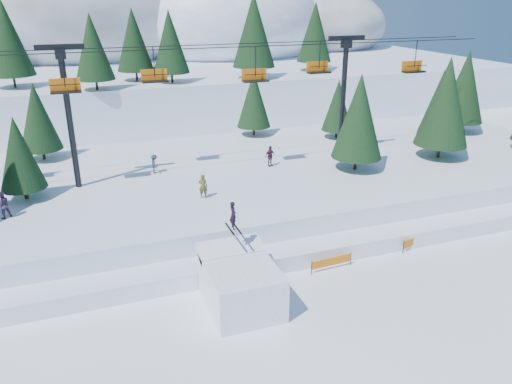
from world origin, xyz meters
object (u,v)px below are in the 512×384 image
object	(u,v)px
jump_kicker	(241,284)
chairlift	(215,86)
banner_near	(331,262)
banner_far	(417,240)

from	to	relation	value
jump_kicker	chairlift	bearing A→B (deg)	78.74
chairlift	banner_near	world-z (taller)	chairlift
jump_kicker	banner_near	bearing A→B (deg)	14.83
jump_kicker	chairlift	xyz separation A→B (m)	(3.04, 15.27, 7.98)
chairlift	banner_far	world-z (taller)	chairlift
jump_kicker	banner_far	xyz separation A→B (m)	(13.25, 2.35, -0.80)
jump_kicker	chairlift	world-z (taller)	chairlift
banner_near	banner_far	distance (m)	6.82
banner_near	banner_far	xyz separation A→B (m)	(6.78, 0.64, 0.00)
chairlift	banner_near	distance (m)	16.51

